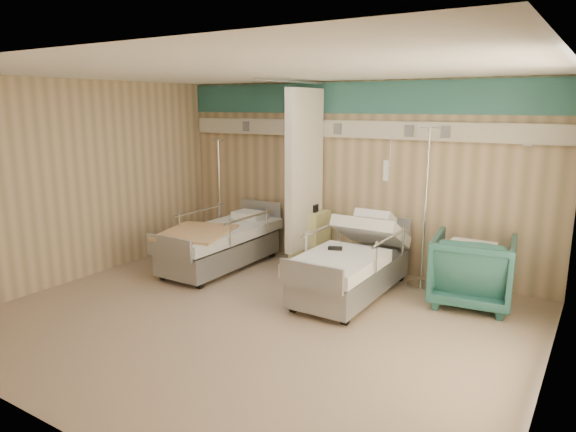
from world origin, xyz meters
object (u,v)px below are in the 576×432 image
Objects in this scene: bed_right at (351,272)px; iv_stand_left at (221,228)px; iv_stand_right at (423,255)px; bed_left at (220,248)px; bedside_cabinet at (310,237)px; visitor_armchair at (472,270)px.

iv_stand_left is at bearing 165.24° from bed_right.
iv_stand_right reaches higher than bed_right.
iv_stand_left reaches higher than bed_left.
iv_stand_right is (2.87, 0.83, 0.13)m from bed_left.
iv_stand_left reaches higher than bedside_cabinet.
bed_left is 2.21× the size of visitor_armchair.
visitor_armchair is at bearing -8.14° from bedside_cabinet.
iv_stand_right reaches higher than iv_stand_left.
bed_left is (-2.20, 0.00, 0.00)m from bed_right.
iv_stand_left is (-3.48, -0.09, -0.06)m from iv_stand_right.
bed_left is at bearing -163.92° from iv_stand_right.
visitor_armchair is 0.45× the size of iv_stand_right.
bed_right is at bearing 0.00° from bed_left.
iv_stand_left is at bearing -174.45° from bedside_cabinet.
visitor_armchair reaches higher than bed_right.
iv_stand_right is 1.15× the size of iv_stand_left.
bed_left is 1.14× the size of iv_stand_left.
iv_stand_left is (-2.81, 0.74, 0.07)m from bed_right.
iv_stand_right is at bearing 16.08° from bed_left.
iv_stand_left reaches higher than bed_right.
bed_right is 2.21× the size of visitor_armchair.
visitor_armchair is at bearing 8.48° from bed_left.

